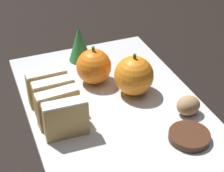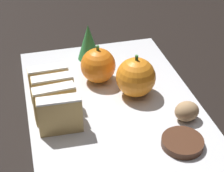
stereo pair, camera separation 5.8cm
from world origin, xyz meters
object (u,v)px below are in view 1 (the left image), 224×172
at_px(chocolate_cookie, 189,136).
at_px(walnut, 188,105).
at_px(orange_far, 94,67).
at_px(orange_near, 134,76).

bearing_deg(chocolate_cookie, walnut, 61.36).
bearing_deg(orange_far, chocolate_cookie, -67.89).
xyz_separation_m(orange_near, chocolate_cookie, (0.03, -0.13, -0.03)).
relative_size(orange_near, walnut, 1.96).
bearing_deg(chocolate_cookie, orange_far, 112.11).
distance_m(walnut, chocolate_cookie, 0.06).
xyz_separation_m(orange_near, orange_far, (-0.05, 0.05, -0.00)).
height_order(orange_far, chocolate_cookie, orange_far).
xyz_separation_m(orange_near, walnut, (0.05, -0.08, -0.02)).
xyz_separation_m(orange_far, walnut, (0.10, -0.14, -0.01)).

